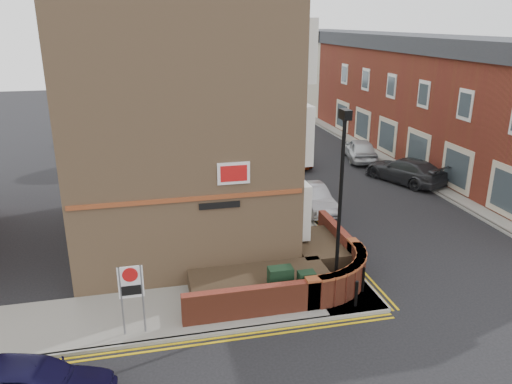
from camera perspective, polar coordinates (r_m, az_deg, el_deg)
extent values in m
plane|color=black|center=(16.09, 5.11, -14.76)|extent=(120.00, 120.00, 0.00)
cube|color=gray|center=(16.73, -8.34, -13.21)|extent=(13.00, 3.00, 0.12)
cube|color=gray|center=(30.67, -0.51, 2.22)|extent=(2.00, 32.00, 0.12)
cube|color=gray|center=(32.22, 20.20, 1.86)|extent=(4.00, 40.00, 0.12)
cube|color=gray|center=(15.48, -7.82, -16.13)|extent=(13.00, 0.15, 0.12)
cube|color=gray|center=(30.89, 1.31, 2.34)|extent=(0.15, 32.00, 0.12)
cube|color=gray|center=(31.19, 17.11, 1.65)|extent=(0.15, 40.00, 0.12)
cube|color=gold|center=(15.31, -7.72, -16.83)|extent=(13.00, 0.28, 0.01)
cube|color=gold|center=(30.97, 1.75, 2.28)|extent=(0.28, 32.00, 0.01)
cube|color=#A37B56|center=(20.97, -9.30, 9.70)|extent=(8.00, 10.00, 11.00)
cube|color=brown|center=(16.66, -7.61, -0.82)|extent=(7.80, 0.06, 0.15)
cube|color=white|center=(16.59, -2.57, 2.15)|extent=(1.10, 0.05, 0.75)
cube|color=black|center=(16.87, -4.19, -1.54)|extent=(1.40, 0.04, 0.22)
cylinder|color=black|center=(16.16, 9.53, -2.32)|extent=(0.12, 0.12, 6.00)
cylinder|color=black|center=(17.27, 9.05, -10.38)|extent=(0.20, 0.20, 0.80)
cube|color=black|center=(15.32, 10.17, 8.73)|extent=(0.25, 0.50, 0.30)
cube|color=black|center=(16.70, 2.79, -10.45)|extent=(0.80, 0.45, 1.20)
cube|color=black|center=(16.69, 5.77, -10.75)|extent=(0.55, 0.40, 1.10)
cylinder|color=black|center=(16.76, 11.38, -11.32)|extent=(0.11, 0.11, 0.90)
cylinder|color=black|center=(17.62, 12.13, -9.77)|extent=(0.11, 0.11, 0.90)
cylinder|color=slate|center=(15.28, -15.09, -12.00)|extent=(0.06, 0.06, 2.20)
cylinder|color=slate|center=(15.26, -12.79, -11.86)|extent=(0.06, 0.06, 2.20)
cube|color=white|center=(14.97, -14.12, -9.96)|extent=(0.72, 0.04, 1.00)
cylinder|color=red|center=(14.83, -14.20, -9.17)|extent=(0.44, 0.02, 0.44)
cube|color=brown|center=(35.56, 19.44, 9.19)|extent=(5.00, 30.00, 7.00)
cube|color=#292C31|center=(35.17, 20.17, 15.60)|extent=(5.40, 30.40, 1.00)
cube|color=beige|center=(54.33, 7.55, 13.14)|extent=(5.00, 12.00, 7.00)
cube|color=#292C31|center=(54.07, 7.74, 17.36)|extent=(5.40, 12.40, 1.00)
cylinder|color=#382B1E|center=(28.18, 0.37, 5.62)|extent=(0.24, 0.24, 4.55)
sphere|color=#244717|center=(27.69, 0.38, 10.86)|extent=(3.64, 3.64, 3.64)
sphere|color=#244717|center=(27.63, 1.34, 9.07)|extent=(2.60, 2.60, 2.60)
sphere|color=#244717|center=(28.07, -0.42, 10.04)|extent=(2.86, 2.86, 2.86)
cylinder|color=#382B1E|center=(35.79, -2.63, 8.90)|extent=(0.24, 0.24, 5.04)
sphere|color=#244717|center=(35.40, -2.70, 13.49)|extent=(4.03, 4.03, 4.03)
sphere|color=#244717|center=(35.29, -1.94, 11.95)|extent=(2.88, 2.88, 2.88)
sphere|color=#244717|center=(35.79, -3.29, 12.73)|extent=(3.17, 3.17, 3.17)
cylinder|color=#382B1E|center=(43.61, -4.58, 10.50)|extent=(0.24, 0.24, 4.76)
sphere|color=#244717|center=(43.29, -4.68, 14.06)|extent=(3.81, 3.81, 3.81)
sphere|color=#244717|center=(43.14, -4.05, 12.88)|extent=(2.72, 2.72, 2.72)
sphere|color=#244717|center=(43.68, -5.14, 13.47)|extent=(2.99, 2.99, 2.99)
cylinder|color=black|center=(38.93, -2.84, 8.34)|extent=(0.10, 0.10, 3.20)
imported|color=black|center=(38.60, -2.89, 11.41)|extent=(0.20, 0.16, 1.00)
imported|color=#929298|center=(24.79, 6.47, -0.65)|extent=(1.51, 3.89, 1.26)
imported|color=maroon|center=(32.91, 3.93, 4.49)|extent=(2.81, 5.19, 1.38)
imported|color=#292B2E|center=(30.13, 16.67, 2.41)|extent=(3.74, 5.35, 1.44)
imported|color=silver|center=(34.25, 11.79, 4.79)|extent=(2.65, 4.60, 1.47)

